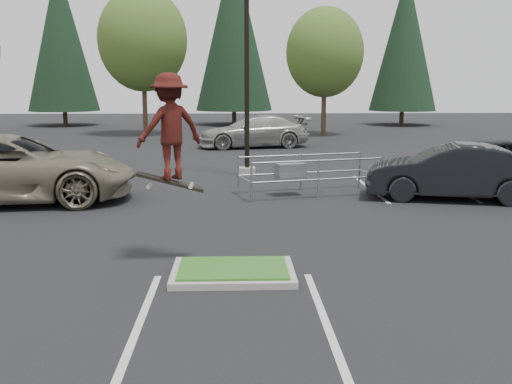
{
  "coord_description": "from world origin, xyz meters",
  "views": [
    {
      "loc": [
        0.05,
        -10.37,
        3.42
      ],
      "look_at": [
        0.47,
        1.5,
        1.26
      ],
      "focal_mm": 42.0,
      "sensor_mm": 36.0,
      "label": 1
    }
  ],
  "objects_px": {
    "conif_a": "(61,37)",
    "car_l_black": "(13,158)",
    "conif_c": "(405,41)",
    "skateboarder": "(169,127)",
    "car_far_silver": "(255,131)",
    "car_l_tan": "(9,169)",
    "conif_b": "(234,29)",
    "light_pole": "(247,52)",
    "decid_c": "(325,55)",
    "car_r_black": "(479,163)",
    "car_r_charc": "(452,172)",
    "cart_corral": "(295,171)",
    "decid_b": "(143,43)"
  },
  "relations": [
    {
      "from": "conif_a",
      "to": "car_l_black",
      "type": "height_order",
      "value": "conif_a"
    },
    {
      "from": "conif_c",
      "to": "conif_a",
      "type": "bearing_deg",
      "value": 178.98
    },
    {
      "from": "conif_a",
      "to": "conif_c",
      "type": "xyz_separation_m",
      "value": [
        28.0,
        -0.5,
        -0.25
      ]
    },
    {
      "from": "conif_c",
      "to": "skateboarder",
      "type": "height_order",
      "value": "conif_c"
    },
    {
      "from": "car_l_black",
      "to": "car_far_silver",
      "type": "xyz_separation_m",
      "value": [
        9.12,
        10.5,
        0.13
      ]
    },
    {
      "from": "skateboarder",
      "to": "car_l_tan",
      "type": "relative_size",
      "value": 0.32
    },
    {
      "from": "conif_a",
      "to": "conif_b",
      "type": "relative_size",
      "value": 0.9
    },
    {
      "from": "light_pole",
      "to": "decid_c",
      "type": "distance_m",
      "value": 18.67
    },
    {
      "from": "car_r_black",
      "to": "conif_a",
      "type": "bearing_deg",
      "value": -169.43
    },
    {
      "from": "conif_c",
      "to": "skateboarder",
      "type": "bearing_deg",
      "value": -111.54
    },
    {
      "from": "light_pole",
      "to": "car_l_tan",
      "type": "height_order",
      "value": "light_pole"
    },
    {
      "from": "skateboarder",
      "to": "car_l_tan",
      "type": "height_order",
      "value": "skateboarder"
    },
    {
      "from": "car_r_charc",
      "to": "car_l_tan",
      "type": "bearing_deg",
      "value": -76.63
    },
    {
      "from": "skateboarder",
      "to": "car_l_tan",
      "type": "distance_m",
      "value": 8.17
    },
    {
      "from": "car_l_black",
      "to": "car_l_tan",
      "type": "bearing_deg",
      "value": 175.75
    },
    {
      "from": "conif_c",
      "to": "car_l_black",
      "type": "xyz_separation_m",
      "value": [
        -22.0,
        -28.0,
        -6.11
      ]
    },
    {
      "from": "car_r_charc",
      "to": "car_far_silver",
      "type": "xyz_separation_m",
      "value": [
        -5.38,
        15.0,
        0.03
      ]
    },
    {
      "from": "car_l_tan",
      "to": "car_r_charc",
      "type": "height_order",
      "value": "car_l_tan"
    },
    {
      "from": "skateboarder",
      "to": "cart_corral",
      "type": "bearing_deg",
      "value": -145.32
    },
    {
      "from": "decid_b",
      "to": "car_far_silver",
      "type": "xyz_separation_m",
      "value": [
        7.13,
        -8.53,
        -5.18
      ]
    },
    {
      "from": "light_pole",
      "to": "decid_b",
      "type": "xyz_separation_m",
      "value": [
        -6.51,
        18.53,
        1.48
      ]
    },
    {
      "from": "decid_b",
      "to": "car_r_black",
      "type": "height_order",
      "value": "decid_b"
    },
    {
      "from": "conif_a",
      "to": "cart_corral",
      "type": "xyz_separation_m",
      "value": [
        15.89,
        -32.12,
        -6.34
      ]
    },
    {
      "from": "conif_a",
      "to": "skateboarder",
      "type": "xyz_separation_m",
      "value": [
        12.8,
        -39.0,
        -4.5
      ]
    },
    {
      "from": "skateboarder",
      "to": "car_r_black",
      "type": "height_order",
      "value": "skateboarder"
    },
    {
      "from": "conif_b",
      "to": "car_l_tan",
      "type": "height_order",
      "value": "conif_b"
    },
    {
      "from": "decid_c",
      "to": "cart_corral",
      "type": "bearing_deg",
      "value": -100.58
    },
    {
      "from": "decid_b",
      "to": "car_l_black",
      "type": "distance_m",
      "value": 19.86
    },
    {
      "from": "decid_b",
      "to": "car_l_tan",
      "type": "relative_size",
      "value": 1.35
    },
    {
      "from": "conif_a",
      "to": "car_l_black",
      "type": "bearing_deg",
      "value": -78.11
    },
    {
      "from": "decid_b",
      "to": "car_l_black",
      "type": "relative_size",
      "value": 1.89
    },
    {
      "from": "decid_b",
      "to": "skateboarder",
      "type": "relative_size",
      "value": 4.27
    },
    {
      "from": "cart_corral",
      "to": "car_l_tan",
      "type": "xyz_separation_m",
      "value": [
        -8.39,
        -0.88,
        0.24
      ]
    },
    {
      "from": "light_pole",
      "to": "decid_b",
      "type": "bearing_deg",
      "value": 109.35
    },
    {
      "from": "car_r_charc",
      "to": "car_far_silver",
      "type": "height_order",
      "value": "car_far_silver"
    },
    {
      "from": "decid_b",
      "to": "car_l_black",
      "type": "height_order",
      "value": "decid_b"
    },
    {
      "from": "conif_a",
      "to": "car_far_silver",
      "type": "height_order",
      "value": "conif_a"
    },
    {
      "from": "light_pole",
      "to": "conif_c",
      "type": "relative_size",
      "value": 0.81
    },
    {
      "from": "decid_c",
      "to": "car_r_charc",
      "type": "bearing_deg",
      "value": -88.72
    },
    {
      "from": "car_far_silver",
      "to": "conif_b",
      "type": "bearing_deg",
      "value": 171.87
    },
    {
      "from": "car_r_charc",
      "to": "decid_b",
      "type": "bearing_deg",
      "value": -138.64
    },
    {
      "from": "car_l_black",
      "to": "car_r_charc",
      "type": "bearing_deg",
      "value": -129.92
    },
    {
      "from": "cart_corral",
      "to": "car_l_black",
      "type": "bearing_deg",
      "value": 145.07
    },
    {
      "from": "car_r_black",
      "to": "conif_c",
      "type": "bearing_deg",
      "value": 144.44
    },
    {
      "from": "conif_b",
      "to": "decid_b",
      "type": "bearing_deg",
      "value": -121.09
    },
    {
      "from": "light_pole",
      "to": "car_r_charc",
      "type": "distance_m",
      "value": 8.65
    },
    {
      "from": "conif_c",
      "to": "car_r_black",
      "type": "distance_m",
      "value": 31.94
    },
    {
      "from": "conif_a",
      "to": "car_l_tan",
      "type": "xyz_separation_m",
      "value": [
        7.5,
        -33.0,
        -6.11
      ]
    },
    {
      "from": "cart_corral",
      "to": "car_r_charc",
      "type": "xyz_separation_m",
      "value": [
        4.61,
        -0.88,
        0.08
      ]
    },
    {
      "from": "car_r_charc",
      "to": "car_r_black",
      "type": "xyz_separation_m",
      "value": [
        1.5,
        1.71,
        0.03
      ]
    }
  ]
}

